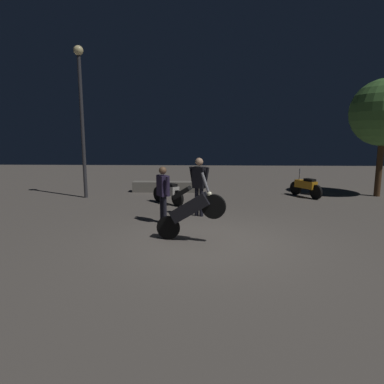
{
  "coord_description": "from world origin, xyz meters",
  "views": [
    {
      "loc": [
        -0.14,
        -7.52,
        2.46
      ],
      "look_at": [
        -0.47,
        1.11,
        1.0
      ],
      "focal_mm": 31.67,
      "sensor_mm": 36.0,
      "label": 1
    }
  ],
  "objects_px": {
    "person_bystander_far": "(199,181)",
    "streetlamp_near": "(81,105)",
    "motorcycle_orange_parked_right": "(306,186)",
    "person_rider_beside": "(163,190)",
    "motorcycle_black_foreground": "(190,210)",
    "motorcycle_white_parked_left": "(168,192)"
  },
  "relations": [
    {
      "from": "motorcycle_orange_parked_right",
      "to": "streetlamp_near",
      "type": "relative_size",
      "value": 0.26
    },
    {
      "from": "motorcycle_black_foreground",
      "to": "person_rider_beside",
      "type": "xyz_separation_m",
      "value": [
        -0.83,
        1.66,
        0.2
      ]
    },
    {
      "from": "person_rider_beside",
      "to": "streetlamp_near",
      "type": "relative_size",
      "value": 0.28
    },
    {
      "from": "motorcycle_white_parked_left",
      "to": "motorcycle_black_foreground",
      "type": "bearing_deg",
      "value": 148.98
    },
    {
      "from": "person_rider_beside",
      "to": "person_bystander_far",
      "type": "xyz_separation_m",
      "value": [
        1.0,
        0.84,
        0.13
      ]
    },
    {
      "from": "motorcycle_white_parked_left",
      "to": "streetlamp_near",
      "type": "distance_m",
      "value": 4.75
    },
    {
      "from": "motorcycle_orange_parked_right",
      "to": "person_bystander_far",
      "type": "distance_m",
      "value": 5.43
    },
    {
      "from": "motorcycle_white_parked_left",
      "to": "person_rider_beside",
      "type": "relative_size",
      "value": 0.79
    },
    {
      "from": "motorcycle_white_parked_left",
      "to": "person_bystander_far",
      "type": "height_order",
      "value": "person_bystander_far"
    },
    {
      "from": "streetlamp_near",
      "to": "motorcycle_orange_parked_right",
      "type": "bearing_deg",
      "value": 3.0
    },
    {
      "from": "motorcycle_orange_parked_right",
      "to": "person_rider_beside",
      "type": "bearing_deg",
      "value": 100.04
    },
    {
      "from": "motorcycle_white_parked_left",
      "to": "streetlamp_near",
      "type": "xyz_separation_m",
      "value": [
        -3.39,
        1.11,
        3.13
      ]
    },
    {
      "from": "motorcycle_black_foreground",
      "to": "person_bystander_far",
      "type": "bearing_deg",
      "value": 100.57
    },
    {
      "from": "person_bystander_far",
      "to": "streetlamp_near",
      "type": "distance_m",
      "value": 5.95
    },
    {
      "from": "motorcycle_orange_parked_right",
      "to": "streetlamp_near",
      "type": "xyz_separation_m",
      "value": [
        -8.75,
        -0.46,
        3.13
      ]
    },
    {
      "from": "streetlamp_near",
      "to": "person_bystander_far",
      "type": "bearing_deg",
      "value": -32.76
    },
    {
      "from": "person_rider_beside",
      "to": "person_bystander_far",
      "type": "bearing_deg",
      "value": 6.96
    },
    {
      "from": "person_bystander_far",
      "to": "streetlamp_near",
      "type": "height_order",
      "value": "streetlamp_near"
    },
    {
      "from": "motorcycle_white_parked_left",
      "to": "person_rider_beside",
      "type": "bearing_deg",
      "value": 139.46
    },
    {
      "from": "motorcycle_black_foreground",
      "to": "streetlamp_near",
      "type": "bearing_deg",
      "value": 143.23
    },
    {
      "from": "person_rider_beside",
      "to": "motorcycle_black_foreground",
      "type": "bearing_deg",
      "value": -96.45
    },
    {
      "from": "motorcycle_black_foreground",
      "to": "motorcycle_white_parked_left",
      "type": "relative_size",
      "value": 1.29
    }
  ]
}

